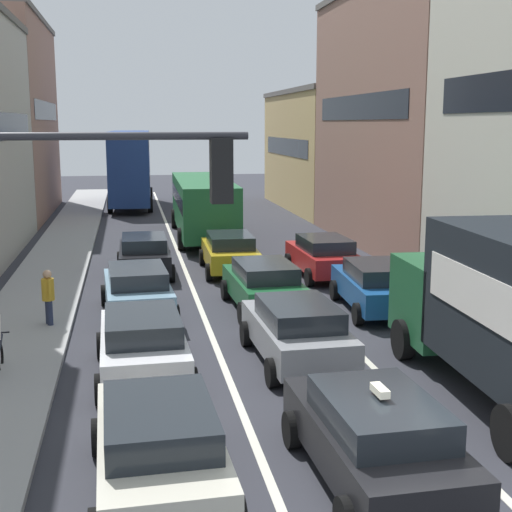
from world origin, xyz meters
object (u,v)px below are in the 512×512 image
object	(u,v)px
pedestrian_near_kerb	(48,296)
sedan_left_lane_fourth	(144,254)
traffic_light_pole	(75,261)
taxi_centre_lane_front	(375,436)
bus_far_queue_secondary	(131,165)
hatchback_centre_lane_third	(264,284)
wagon_right_lane_far	(323,255)
bus_mid_queue_primary	(203,203)
wagon_left_lane_second	(143,343)
sedan_left_lane_third	(137,290)
sedan_right_lane_behind_truck	(377,285)
sedan_left_lane_front	(159,445)
sedan_centre_lane_second	(297,330)
coupe_centre_lane_fourth	(230,252)

from	to	relation	value
pedestrian_near_kerb	sedan_left_lane_fourth	bearing A→B (deg)	-131.03
traffic_light_pole	taxi_centre_lane_front	world-z (taller)	traffic_light_pole
bus_far_queue_secondary	hatchback_centre_lane_third	bearing A→B (deg)	-170.48
wagon_right_lane_far	pedestrian_near_kerb	bearing A→B (deg)	118.48
bus_mid_queue_primary	pedestrian_near_kerb	world-z (taller)	bus_mid_queue_primary
traffic_light_pole	pedestrian_near_kerb	world-z (taller)	traffic_light_pole
wagon_left_lane_second	sedan_left_lane_third	bearing A→B (deg)	-1.05
hatchback_centre_lane_third	sedan_left_lane_fourth	distance (m)	6.71
sedan_left_lane_fourth	sedan_right_lane_behind_truck	world-z (taller)	same
wagon_right_lane_far	taxi_centre_lane_front	bearing A→B (deg)	166.25
sedan_left_lane_front	sedan_centre_lane_second	bearing A→B (deg)	-33.94
traffic_light_pole	sedan_left_lane_third	size ratio (longest dim) A/B	1.25
wagon_right_lane_far	bus_mid_queue_primary	world-z (taller)	bus_mid_queue_primary
taxi_centre_lane_front	bus_mid_queue_primary	distance (m)	24.69
sedan_left_lane_front	bus_far_queue_secondary	world-z (taller)	bus_far_queue_secondary
traffic_light_pole	pedestrian_near_kerb	xyz separation A→B (m)	(-1.54, 10.29, -2.87)
wagon_left_lane_second	sedan_left_lane_fourth	distance (m)	11.00
wagon_left_lane_second	sedan_right_lane_behind_truck	distance (m)	8.32
traffic_light_pole	bus_mid_queue_primary	xyz separation A→B (m)	(4.26, 25.25, -2.06)
taxi_centre_lane_front	sedan_left_lane_front	size ratio (longest dim) A/B	1.00
sedan_right_lane_behind_truck	wagon_right_lane_far	distance (m)	5.02
pedestrian_near_kerb	bus_mid_queue_primary	bearing A→B (deg)	-130.06
sedan_left_lane_front	coupe_centre_lane_fourth	bearing A→B (deg)	-13.71
taxi_centre_lane_front	sedan_left_lane_fourth	distance (m)	16.74
traffic_light_pole	sedan_left_lane_third	bearing A→B (deg)	85.59
sedan_left_lane_front	coupe_centre_lane_fourth	distance (m)	16.41
wagon_right_lane_far	traffic_light_pole	bearing A→B (deg)	152.55
traffic_light_pole	wagon_right_lane_far	world-z (taller)	traffic_light_pole
sedan_left_lane_third	bus_mid_queue_primary	world-z (taller)	bus_mid_queue_primary
hatchback_centre_lane_third	wagon_right_lane_far	bearing A→B (deg)	-37.29
sedan_centre_lane_second	coupe_centre_lane_fourth	xyz separation A→B (m)	(-0.09, 10.56, 0.00)
sedan_left_lane_front	sedan_right_lane_behind_truck	size ratio (longest dim) A/B	0.99
sedan_left_lane_third	traffic_light_pole	bearing A→B (deg)	172.57
coupe_centre_lane_fourth	bus_far_queue_secondary	xyz separation A→B (m)	(-3.50, 22.31, 2.03)
sedan_right_lane_behind_truck	traffic_light_pole	bearing A→B (deg)	146.73
bus_mid_queue_primary	bus_far_queue_secondary	bearing A→B (deg)	14.72
sedan_left_lane_front	pedestrian_near_kerb	xyz separation A→B (m)	(-2.57, 9.41, 0.15)
taxi_centre_lane_front	sedan_left_lane_fourth	size ratio (longest dim) A/B	1.01
sedan_left_lane_front	traffic_light_pole	bearing A→B (deg)	128.55
wagon_left_lane_second	pedestrian_near_kerb	world-z (taller)	pedestrian_near_kerb
traffic_light_pole	sedan_left_lane_front	distance (m)	3.31
bus_mid_queue_primary	bus_far_queue_secondary	distance (m)	14.44
sedan_left_lane_fourth	bus_far_queue_secondary	distance (m)	22.31
taxi_centre_lane_front	sedan_left_lane_third	bearing A→B (deg)	16.25
coupe_centre_lane_fourth	bus_mid_queue_primary	size ratio (longest dim) A/B	0.41
pedestrian_near_kerb	taxi_centre_lane_front	bearing A→B (deg)	102.32
wagon_right_lane_far	bus_far_queue_secondary	size ratio (longest dim) A/B	0.41
hatchback_centre_lane_third	bus_mid_queue_primary	xyz separation A→B (m)	(-0.36, 13.99, 0.96)
sedan_centre_lane_second	sedan_left_lane_third	bearing A→B (deg)	35.03
wagon_left_lane_second	sedan_left_lane_third	world-z (taller)	same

